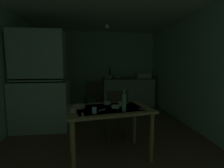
{
  "coord_description": "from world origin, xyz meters",
  "views": [
    {
      "loc": [
        -0.21,
        -3.59,
        1.37
      ],
      "look_at": [
        0.19,
        -0.08,
        0.93
      ],
      "focal_mm": 26.68,
      "sensor_mm": 36.0,
      "label": 1
    }
  ],
  "objects_px": {
    "chair_by_counter": "(92,95)",
    "serving_bowl_wide": "(115,107)",
    "dining_table": "(109,115)",
    "hutch_cabinet": "(40,85)",
    "mixing_bowl_counter": "(108,77)",
    "chair_far_side": "(115,113)",
    "hand_pump": "(110,73)",
    "sink_basin": "(143,76)",
    "glass_bottle": "(124,102)",
    "mug_tall": "(73,110)"
  },
  "relations": [
    {
      "from": "hutch_cabinet",
      "to": "sink_basin",
      "type": "distance_m",
      "value": 3.26
    },
    {
      "from": "hand_pump",
      "to": "mixing_bowl_counter",
      "type": "distance_m",
      "value": 0.17
    },
    {
      "from": "sink_basin",
      "to": "dining_table",
      "type": "bearing_deg",
      "value": -115.16
    },
    {
      "from": "glass_bottle",
      "to": "hand_pump",
      "type": "bearing_deg",
      "value": 87.57
    },
    {
      "from": "hand_pump",
      "to": "chair_far_side",
      "type": "bearing_deg",
      "value": -93.53
    },
    {
      "from": "hand_pump",
      "to": "chair_by_counter",
      "type": "relative_size",
      "value": 0.45
    },
    {
      "from": "hutch_cabinet",
      "to": "mixing_bowl_counter",
      "type": "bearing_deg",
      "value": 48.99
    },
    {
      "from": "hand_pump",
      "to": "dining_table",
      "type": "height_order",
      "value": "hand_pump"
    },
    {
      "from": "sink_basin",
      "to": "chair_by_counter",
      "type": "relative_size",
      "value": 0.51
    },
    {
      "from": "dining_table",
      "to": "chair_by_counter",
      "type": "height_order",
      "value": "chair_by_counter"
    },
    {
      "from": "sink_basin",
      "to": "serving_bowl_wide",
      "type": "bearing_deg",
      "value": -113.7
    },
    {
      "from": "serving_bowl_wide",
      "to": "glass_bottle",
      "type": "bearing_deg",
      "value": -63.72
    },
    {
      "from": "mixing_bowl_counter",
      "to": "chair_by_counter",
      "type": "xyz_separation_m",
      "value": [
        -0.52,
        -0.51,
        -0.47
      ]
    },
    {
      "from": "chair_far_side",
      "to": "mixing_bowl_counter",
      "type": "bearing_deg",
      "value": 87.71
    },
    {
      "from": "hand_pump",
      "to": "chair_by_counter",
      "type": "bearing_deg",
      "value": -133.34
    },
    {
      "from": "mixing_bowl_counter",
      "to": "hutch_cabinet",
      "type": "bearing_deg",
      "value": -131.01
    },
    {
      "from": "hand_pump",
      "to": "serving_bowl_wide",
      "type": "height_order",
      "value": "hand_pump"
    },
    {
      "from": "chair_far_side",
      "to": "sink_basin",
      "type": "bearing_deg",
      "value": 62.77
    },
    {
      "from": "hutch_cabinet",
      "to": "chair_far_side",
      "type": "distance_m",
      "value": 1.63
    },
    {
      "from": "mixing_bowl_counter",
      "to": "hand_pump",
      "type": "bearing_deg",
      "value": 59.04
    },
    {
      "from": "mixing_bowl_counter",
      "to": "glass_bottle",
      "type": "xyz_separation_m",
      "value": [
        -0.08,
        -3.12,
        -0.07
      ]
    },
    {
      "from": "hutch_cabinet",
      "to": "mixing_bowl_counter",
      "type": "relative_size",
      "value": 8.53
    },
    {
      "from": "hand_pump",
      "to": "chair_far_side",
      "type": "xyz_separation_m",
      "value": [
        -0.15,
        -2.45,
        -0.59
      ]
    },
    {
      "from": "chair_by_counter",
      "to": "serving_bowl_wide",
      "type": "height_order",
      "value": "chair_by_counter"
    },
    {
      "from": "sink_basin",
      "to": "chair_far_side",
      "type": "distance_m",
      "value": 2.75
    },
    {
      "from": "hutch_cabinet",
      "to": "serving_bowl_wide",
      "type": "height_order",
      "value": "hutch_cabinet"
    },
    {
      "from": "hutch_cabinet",
      "to": "chair_far_side",
      "type": "height_order",
      "value": "hutch_cabinet"
    },
    {
      "from": "hutch_cabinet",
      "to": "serving_bowl_wide",
      "type": "distance_m",
      "value": 1.81
    },
    {
      "from": "hand_pump",
      "to": "chair_by_counter",
      "type": "xyz_separation_m",
      "value": [
        -0.57,
        -0.61,
        -0.59
      ]
    },
    {
      "from": "mixing_bowl_counter",
      "to": "serving_bowl_wide",
      "type": "xyz_separation_m",
      "value": [
        -0.17,
        -2.94,
        -0.18
      ]
    },
    {
      "from": "mixing_bowl_counter",
      "to": "serving_bowl_wide",
      "type": "bearing_deg",
      "value": -93.3
    },
    {
      "from": "hand_pump",
      "to": "glass_bottle",
      "type": "distance_m",
      "value": 3.22
    },
    {
      "from": "mixing_bowl_counter",
      "to": "chair_by_counter",
      "type": "bearing_deg",
      "value": -135.22
    },
    {
      "from": "mug_tall",
      "to": "serving_bowl_wide",
      "type": "bearing_deg",
      "value": 14.83
    },
    {
      "from": "chair_far_side",
      "to": "hutch_cabinet",
      "type": "bearing_deg",
      "value": 158.62
    },
    {
      "from": "sink_basin",
      "to": "hand_pump",
      "type": "bearing_deg",
      "value": 177.61
    },
    {
      "from": "sink_basin",
      "to": "mug_tall",
      "type": "distance_m",
      "value": 3.67
    },
    {
      "from": "hand_pump",
      "to": "serving_bowl_wide",
      "type": "xyz_separation_m",
      "value": [
        -0.23,
        -3.03,
        -0.31
      ]
    },
    {
      "from": "sink_basin",
      "to": "hand_pump",
      "type": "relative_size",
      "value": 1.13
    },
    {
      "from": "glass_bottle",
      "to": "dining_table",
      "type": "bearing_deg",
      "value": 134.38
    },
    {
      "from": "serving_bowl_wide",
      "to": "sink_basin",
      "type": "bearing_deg",
      "value": 66.3
    },
    {
      "from": "sink_basin",
      "to": "chair_far_side",
      "type": "height_order",
      "value": "sink_basin"
    },
    {
      "from": "dining_table",
      "to": "serving_bowl_wide",
      "type": "bearing_deg",
      "value": -1.42
    },
    {
      "from": "chair_by_counter",
      "to": "mug_tall",
      "type": "relative_size",
      "value": 10.68
    },
    {
      "from": "hutch_cabinet",
      "to": "hand_pump",
      "type": "height_order",
      "value": "hutch_cabinet"
    },
    {
      "from": "sink_basin",
      "to": "hand_pump",
      "type": "height_order",
      "value": "hand_pump"
    },
    {
      "from": "hutch_cabinet",
      "to": "mixing_bowl_counter",
      "type": "height_order",
      "value": "hutch_cabinet"
    },
    {
      "from": "hutch_cabinet",
      "to": "chair_by_counter",
      "type": "height_order",
      "value": "hutch_cabinet"
    },
    {
      "from": "sink_basin",
      "to": "chair_far_side",
      "type": "relative_size",
      "value": 0.49
    },
    {
      "from": "mug_tall",
      "to": "glass_bottle",
      "type": "relative_size",
      "value": 0.26
    }
  ]
}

